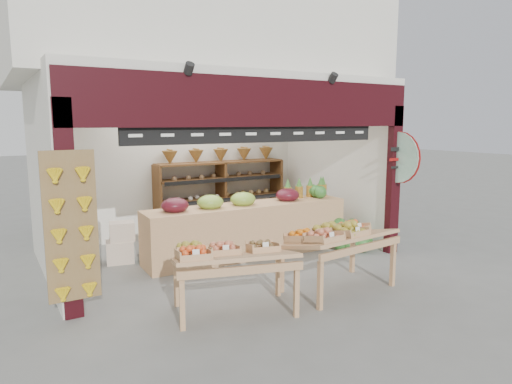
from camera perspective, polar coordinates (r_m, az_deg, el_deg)
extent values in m
plane|color=slate|center=(7.99, -3.08, -8.52)|extent=(60.00, 60.00, 0.00)
cube|color=beige|center=(9.76, -9.49, 3.51)|extent=(5.76, 0.18, 3.00)
cube|color=beige|center=(7.44, -24.83, 1.23)|extent=(0.18, 3.38, 3.00)
cube|color=beige|center=(9.75, 9.80, 3.50)|extent=(0.18, 3.38, 3.00)
cube|color=beige|center=(8.20, -5.28, 13.54)|extent=(5.76, 3.38, 0.12)
cube|color=beige|center=(9.35, -8.51, 19.93)|extent=(6.36, 4.60, 2.40)
cube|color=black|center=(6.73, 1.01, 11.14)|extent=(5.70, 0.14, 0.70)
cube|color=black|center=(5.85, -22.52, -2.20)|extent=(0.22, 0.14, 2.65)
cube|color=black|center=(8.57, 16.78, 1.37)|extent=(0.22, 0.14, 2.65)
cube|color=black|center=(6.75, 0.87, 7.31)|extent=(4.20, 0.05, 0.26)
cylinder|color=white|center=(6.86, 1.28, 9.42)|extent=(0.34, 0.05, 0.34)
cube|color=olive|center=(5.80, -22.09, -4.03)|extent=(0.60, 0.04, 1.80)
cylinder|color=#A9D4BB|center=(8.47, 17.36, 4.15)|extent=(0.04, 0.90, 0.90)
cylinder|color=maroon|center=(8.45, 17.48, 4.14)|extent=(0.01, 0.92, 0.92)
cube|color=brown|center=(9.33, -12.21, -1.39)|extent=(0.05, 0.47, 1.52)
cube|color=brown|center=(9.88, -4.37, -0.67)|extent=(0.05, 0.47, 1.52)
cube|color=brown|center=(10.58, 2.54, -0.02)|extent=(0.05, 0.47, 1.52)
cube|color=brown|center=(9.95, -4.34, -3.10)|extent=(2.85, 0.47, 0.04)
cube|color=brown|center=(9.88, -4.37, -0.67)|extent=(2.85, 0.47, 0.04)
cube|color=brown|center=(9.81, -4.40, 1.79)|extent=(2.85, 0.47, 0.04)
cube|color=brown|center=(9.78, -4.42, 3.73)|extent=(2.85, 0.47, 0.04)
cone|color=olive|center=(9.32, -10.72, 4.22)|extent=(0.32, 0.32, 0.28)
cone|color=olive|center=(9.53, -7.50, 4.39)|extent=(0.32, 0.32, 0.28)
cone|color=olive|center=(9.77, -4.43, 4.55)|extent=(0.32, 0.32, 0.28)
cone|color=olive|center=(10.04, -1.51, 4.68)|extent=(0.32, 0.32, 0.28)
cone|color=olive|center=(10.33, 1.25, 4.79)|extent=(0.32, 0.32, 0.28)
cube|color=silver|center=(8.80, -22.98, -1.61)|extent=(0.81, 0.81, 1.79)
cube|color=beige|center=(8.13, -16.63, -7.17)|extent=(0.51, 0.42, 0.38)
cube|color=beige|center=(8.06, -16.39, -4.73)|extent=(0.46, 0.39, 0.32)
cube|color=#134923|center=(8.08, -12.66, -7.34)|extent=(0.48, 0.40, 0.32)
cube|color=beige|center=(8.47, -12.97, -6.69)|extent=(0.43, 0.37, 0.30)
cube|color=tan|center=(8.14, -0.98, -4.78)|extent=(3.75, 0.85, 0.93)
ellipsoid|color=#59141E|center=(7.50, -10.10, -1.67)|extent=(0.46, 0.41, 0.25)
ellipsoid|color=#8CB23F|center=(7.72, -5.74, -1.28)|extent=(0.46, 0.41, 0.25)
ellipsoid|color=#8CB23F|center=(7.98, -1.65, -0.91)|extent=(0.46, 0.41, 0.25)
ellipsoid|color=#59141E|center=(8.44, 3.97, -0.39)|extent=(0.46, 0.41, 0.25)
cylinder|color=olive|center=(8.63, 3.98, -0.13)|extent=(0.15, 0.15, 0.22)
cylinder|color=olive|center=(8.77, 5.40, 0.00)|extent=(0.15, 0.15, 0.22)
cylinder|color=olive|center=(8.92, 6.77, 0.12)|extent=(0.15, 0.15, 0.22)
cylinder|color=olive|center=(9.07, 8.09, 0.24)|extent=(0.15, 0.15, 0.22)
cylinder|color=olive|center=(9.10, 8.35, 0.26)|extent=(0.15, 0.15, 0.22)
cube|color=tan|center=(5.72, -2.72, -8.17)|extent=(1.67, 1.22, 0.22)
cube|color=tan|center=(5.42, -9.21, -13.79)|extent=(0.07, 0.07, 0.60)
cube|color=tan|center=(5.71, 5.08, -12.51)|extent=(0.07, 0.07, 0.60)
cube|color=tan|center=(6.09, -9.94, -11.22)|extent=(0.07, 0.07, 0.60)
cube|color=tan|center=(6.35, 2.78, -10.25)|extent=(0.07, 0.07, 0.60)
cube|color=tan|center=(6.57, 10.33, -5.75)|extent=(1.65, 1.02, 0.23)
cube|color=tan|center=(5.94, 8.02, -11.52)|extent=(0.07, 0.07, 0.64)
cube|color=tan|center=(6.99, 16.72, -8.68)|extent=(0.07, 0.07, 0.64)
cube|color=tan|center=(6.48, 3.20, -9.71)|extent=(0.07, 0.07, 0.64)
cube|color=tan|center=(7.45, 11.97, -7.41)|extent=(0.07, 0.07, 0.64)
sphere|color=#194D1A|center=(8.60, 11.86, -6.38)|extent=(0.30, 0.30, 0.30)
sphere|color=#194D1A|center=(8.82, 13.43, -6.06)|extent=(0.30, 0.30, 0.30)
sphere|color=#194D1A|center=(8.84, 10.42, -5.94)|extent=(0.30, 0.30, 0.30)
sphere|color=#194D1A|center=(9.05, 11.98, -5.63)|extent=(0.30, 0.30, 0.30)
sphere|color=#194D1A|center=(8.76, 11.98, -4.26)|extent=(0.30, 0.30, 0.30)
sphere|color=#194D1A|center=(8.64, 13.16, -6.37)|extent=(0.30, 0.30, 0.30)
sphere|color=#194D1A|center=(8.65, 10.59, -6.26)|extent=(0.30, 0.30, 0.30)
sphere|color=#194D1A|center=(8.79, 10.37, -4.18)|extent=(0.30, 0.30, 0.30)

